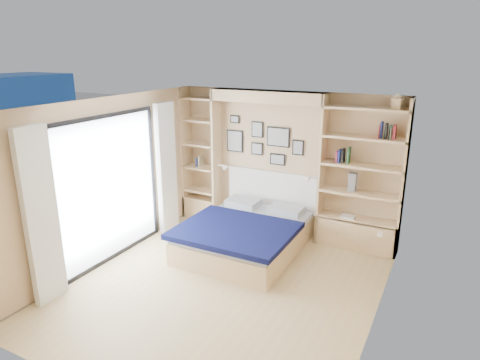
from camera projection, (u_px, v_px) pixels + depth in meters
The scene contains 8 objects.
ground at pixel (224, 286), 5.95m from camera, with size 4.50×4.50×0.00m, color tan.
room_shell at pixel (248, 180), 7.10m from camera, with size 4.50×4.50×4.50m.
bed at pixel (246, 234), 6.95m from camera, with size 1.75×2.17×1.07m.
photo_gallery at pixel (262, 141), 7.57m from camera, with size 1.48×0.02×0.82m.
reading_lamps at pixel (264, 172), 7.46m from camera, with size 1.92×0.12×0.15m.
shelf_decor at pixel (355, 145), 6.68m from camera, with size 3.58×0.23×2.03m.
deck at pixel (46, 237), 7.52m from camera, with size 3.20×4.00×0.05m, color #736654.
deck_chair at pixel (84, 198), 8.20m from camera, with size 0.56×0.89×0.87m.
Camera 1 is at (2.60, -4.58, 3.15)m, focal length 32.00 mm.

